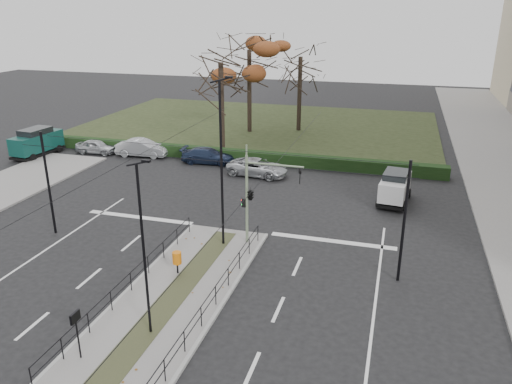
# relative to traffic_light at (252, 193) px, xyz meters

# --- Properties ---
(ground) EXTENTS (140.00, 140.00, 0.00)m
(ground) POSITION_rel_traffic_light_xyz_m (-1.79, -3.75, -3.01)
(ground) COLOR black
(ground) RESTS_ON ground
(median_island) EXTENTS (4.40, 15.00, 0.14)m
(median_island) POSITION_rel_traffic_light_xyz_m (-1.79, -6.25, -2.94)
(median_island) COLOR slate
(median_island) RESTS_ON ground
(park) EXTENTS (38.00, 26.00, 0.10)m
(park) POSITION_rel_traffic_light_xyz_m (-7.79, 28.25, -2.96)
(park) COLOR black
(park) RESTS_ON ground
(hedge) EXTENTS (38.00, 1.00, 1.00)m
(hedge) POSITION_rel_traffic_light_xyz_m (-7.79, 14.85, -2.51)
(hedge) COLOR black
(hedge) RESTS_ON ground
(median_railing) EXTENTS (4.14, 13.24, 0.92)m
(median_railing) POSITION_rel_traffic_light_xyz_m (-1.79, -6.35, -2.03)
(median_railing) COLOR black
(median_railing) RESTS_ON median_island
(catenary) EXTENTS (20.00, 34.00, 6.00)m
(catenary) POSITION_rel_traffic_light_xyz_m (-1.79, -2.13, 0.41)
(catenary) COLOR black
(catenary) RESTS_ON ground
(traffic_light) EXTENTS (3.35, 1.93, 4.93)m
(traffic_light) POSITION_rel_traffic_light_xyz_m (0.00, 0.00, 0.00)
(traffic_light) COLOR gray
(traffic_light) RESTS_ON median_island
(litter_bin) EXTENTS (0.44, 0.44, 1.12)m
(litter_bin) POSITION_rel_traffic_light_xyz_m (-2.49, -4.29, -2.07)
(litter_bin) COLOR black
(litter_bin) RESTS_ON median_island
(info_panel) EXTENTS (0.11, 0.51, 1.94)m
(info_panel) POSITION_rel_traffic_light_xyz_m (-3.29, -11.04, -1.35)
(info_panel) COLOR black
(info_panel) RESTS_ON median_island
(streetlamp_median_near) EXTENTS (0.60, 0.12, 7.17)m
(streetlamp_median_near) POSITION_rel_traffic_light_xyz_m (-1.53, -8.91, 0.77)
(streetlamp_median_near) COLOR black
(streetlamp_median_near) RESTS_ON median_island
(streetlamp_median_far) EXTENTS (0.75, 0.15, 9.03)m
(streetlamp_median_far) POSITION_rel_traffic_light_xyz_m (-1.43, -0.63, 1.72)
(streetlamp_median_far) COLOR black
(streetlamp_median_far) RESTS_ON median_island
(parked_car_first) EXTENTS (3.70, 1.62, 1.24)m
(parked_car_first) POSITION_rel_traffic_light_xyz_m (-18.66, 13.67, -2.39)
(parked_car_first) COLOR #A7AAAF
(parked_car_first) RESTS_ON ground
(parked_car_second) EXTENTS (4.70, 2.01, 1.51)m
(parked_car_second) POSITION_rel_traffic_light_xyz_m (-14.25, 14.02, -2.26)
(parked_car_second) COLOR #A7AAAF
(parked_car_second) RESTS_ON ground
(parked_car_third) EXTENTS (4.59, 2.17, 1.29)m
(parked_car_third) POSITION_rel_traffic_light_xyz_m (-7.97, 13.69, -2.36)
(parked_car_third) COLOR #1B2640
(parked_car_third) RESTS_ON ground
(parked_car_fourth) EXTENTS (4.93, 2.64, 1.32)m
(parked_car_fourth) POSITION_rel_traffic_light_xyz_m (-3.07, 11.69, -2.35)
(parked_car_fourth) COLOR #A7AAAF
(parked_car_fourth) RESTS_ON ground
(white_van) EXTENTS (2.21, 4.08, 2.17)m
(white_van) POSITION_rel_traffic_light_xyz_m (7.30, 8.74, -1.87)
(white_van) COLOR silver
(white_van) RESTS_ON ground
(green_van) EXTENTS (2.30, 4.99, 2.45)m
(green_van) POSITION_rel_traffic_light_xyz_m (-23.16, 11.58, -1.73)
(green_van) COLOR #0C3731
(green_van) RESTS_ON ground
(rust_tree) EXTENTS (8.21, 8.21, 10.88)m
(rust_tree) POSITION_rel_traffic_light_xyz_m (-7.86, 25.29, 5.35)
(rust_tree) COLOR black
(rust_tree) RESTS_ON park
(bare_tree_center) EXTENTS (5.39, 5.39, 10.03)m
(bare_tree_center) POSITION_rel_traffic_light_xyz_m (-3.07, 27.35, 4.07)
(bare_tree_center) COLOR black
(bare_tree_center) RESTS_ON park
(bare_tree_near) EXTENTS (5.60, 5.60, 10.47)m
(bare_tree_near) POSITION_rel_traffic_light_xyz_m (-7.74, 16.67, 4.38)
(bare_tree_near) COLOR black
(bare_tree_near) RESTS_ON park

